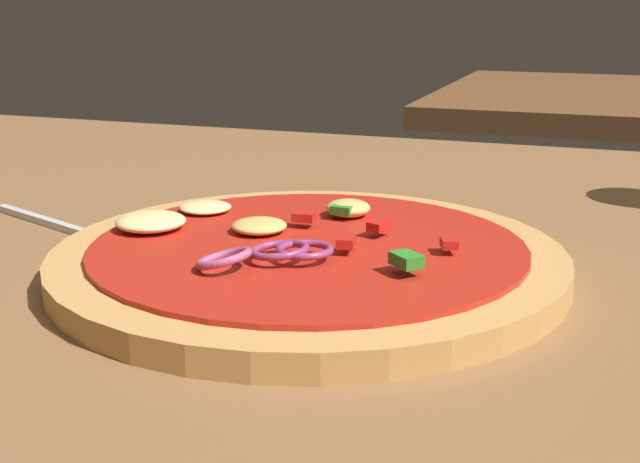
# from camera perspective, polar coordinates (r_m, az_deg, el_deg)

# --- Properties ---
(dining_table) EXTENTS (1.42, 1.03, 0.03)m
(dining_table) POSITION_cam_1_polar(r_m,az_deg,el_deg) (0.46, 1.68, -6.58)
(dining_table) COLOR brown
(dining_table) RESTS_ON ground
(pizza) EXTENTS (0.30, 0.30, 0.03)m
(pizza) POSITION_cam_1_polar(r_m,az_deg,el_deg) (0.50, -0.96, -1.76)
(pizza) COLOR tan
(pizza) RESTS_ON dining_table
(fork) EXTENTS (0.17, 0.07, 0.01)m
(fork) POSITION_cam_1_polar(r_m,az_deg,el_deg) (0.60, -16.10, 0.08)
(fork) COLOR silver
(fork) RESTS_ON dining_table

